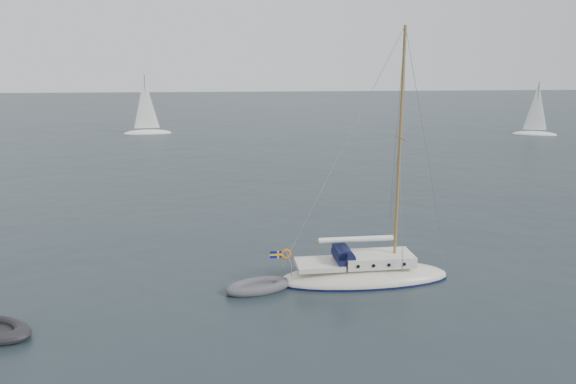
{
  "coord_description": "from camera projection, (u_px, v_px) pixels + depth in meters",
  "views": [
    {
      "loc": [
        -4.69,
        -24.6,
        10.25
      ],
      "look_at": [
        -2.38,
        0.0,
        4.3
      ],
      "focal_mm": 35.0,
      "sensor_mm": 36.0,
      "label": 1
    }
  ],
  "objects": [
    {
      "name": "ground",
      "position": [
        338.0,
        279.0,
        26.64
      ],
      "size": [
        300.0,
        300.0,
        0.0
      ],
      "primitive_type": "plane",
      "color": "black",
      "rests_on": "ground"
    },
    {
      "name": "sailboat",
      "position": [
        365.0,
        262.0,
        26.23
      ],
      "size": [
        8.52,
        2.56,
        12.13
      ],
      "rotation": [
        0.0,
        0.0,
        0.04
      ],
      "color": "beige",
      "rests_on": "ground"
    },
    {
      "name": "dinghy",
      "position": [
        258.0,
        287.0,
        25.26
      ],
      "size": [
        3.08,
        1.39,
        0.44
      ],
      "rotation": [
        0.0,
        0.0,
        0.3
      ],
      "color": "#505056",
      "rests_on": "ground"
    },
    {
      "name": "distant_yacht_b",
      "position": [
        536.0,
        111.0,
        75.25
      ],
      "size": [
        5.7,
        3.04,
        7.55
      ],
      "rotation": [
        0.0,
        0.0,
        -0.35
      ],
      "color": "silver",
      "rests_on": "ground"
    },
    {
      "name": "distant_yacht_c",
      "position": [
        146.0,
        107.0,
        76.27
      ],
      "size": [
        6.42,
        3.43,
        8.51
      ],
      "rotation": [
        0.0,
        0.0,
        0.12
      ],
      "color": "silver",
      "rests_on": "ground"
    }
  ]
}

